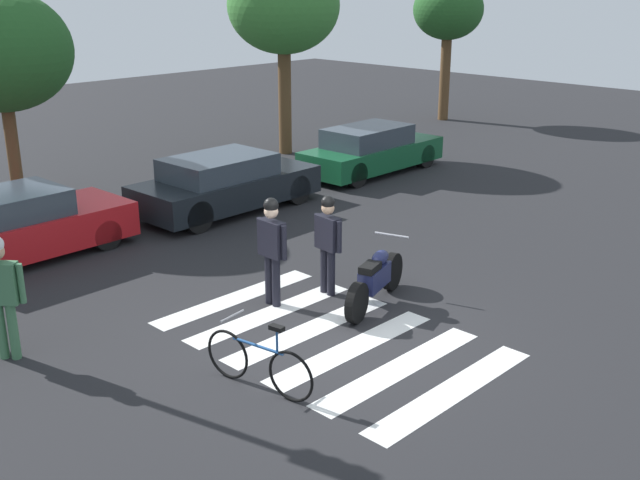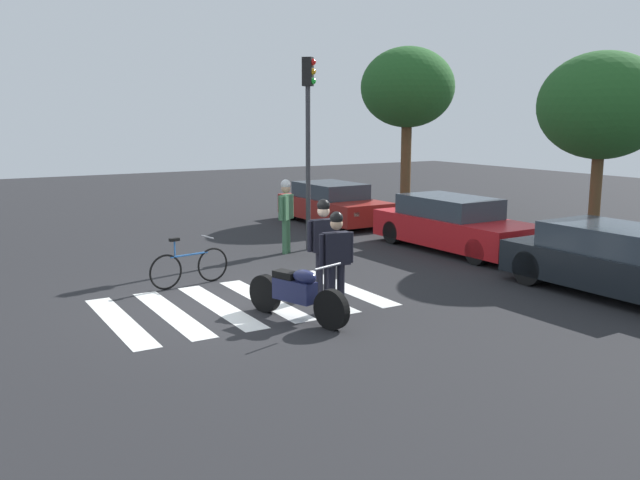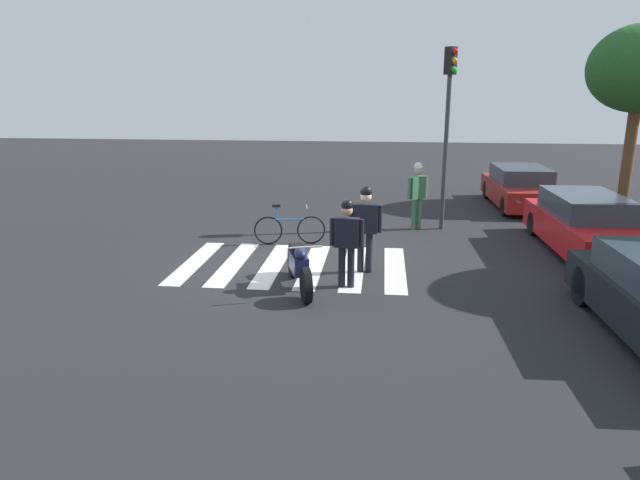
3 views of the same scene
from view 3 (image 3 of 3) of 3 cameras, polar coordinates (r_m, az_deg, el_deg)
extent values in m
plane|color=#232326|center=(12.66, -2.72, -2.56)|extent=(60.00, 60.00, 0.00)
cylinder|color=black|center=(10.41, -1.41, -4.56)|extent=(0.68, 0.34, 0.67)
cylinder|color=black|center=(11.85, -2.72, -2.11)|extent=(0.68, 0.34, 0.67)
cube|color=#1E234C|center=(11.12, -2.16, -2.30)|extent=(0.85, 0.51, 0.36)
ellipsoid|color=#1E234C|center=(10.82, -1.97, -1.29)|extent=(0.53, 0.38, 0.24)
cube|color=black|center=(11.24, -2.34, -0.83)|extent=(0.49, 0.36, 0.12)
cylinder|color=#A5A5AD|center=(10.27, -1.51, -0.73)|extent=(0.22, 0.60, 0.04)
torus|color=black|center=(14.30, -0.89, 1.02)|extent=(0.16, 0.71, 0.71)
torus|color=black|center=(14.30, -5.21, 0.96)|extent=(0.16, 0.71, 0.71)
cylinder|color=#1E4C8C|center=(14.23, -3.07, 2.08)|extent=(0.18, 0.84, 0.04)
cylinder|color=#1E4C8C|center=(14.19, -4.39, 2.73)|extent=(0.04, 0.04, 0.34)
cube|color=black|center=(14.16, -4.40, 3.44)|extent=(0.13, 0.21, 0.06)
cylinder|color=#99999E|center=(14.16, -1.34, 3.37)|extent=(0.46, 0.10, 0.03)
cylinder|color=black|center=(12.12, 4.94, -1.26)|extent=(0.14, 0.14, 0.87)
cylinder|color=black|center=(12.13, 4.09, -1.23)|extent=(0.14, 0.14, 0.87)
cube|color=black|center=(11.94, 4.59, 2.16)|extent=(0.21, 0.51, 0.61)
sphere|color=beige|center=(11.85, 4.64, 4.35)|extent=(0.23, 0.23, 0.23)
cylinder|color=black|center=(11.93, 6.04, 2.11)|extent=(0.09, 0.09, 0.58)
cylinder|color=black|center=(11.96, 3.14, 2.21)|extent=(0.09, 0.09, 0.58)
sphere|color=black|center=(11.83, 4.65, 4.86)|extent=(0.25, 0.25, 0.25)
cylinder|color=black|center=(11.22, 2.20, -2.69)|extent=(0.14, 0.14, 0.82)
cylinder|color=black|center=(11.19, 3.11, -2.74)|extent=(0.14, 0.14, 0.82)
cube|color=black|center=(11.01, 2.70, 0.76)|extent=(0.24, 0.50, 0.58)
sphere|color=tan|center=(10.91, 2.73, 3.01)|extent=(0.22, 0.22, 0.22)
cylinder|color=black|center=(11.06, 1.22, 0.83)|extent=(0.09, 0.09, 0.55)
cylinder|color=black|center=(10.97, 4.20, 0.68)|extent=(0.09, 0.09, 0.55)
sphere|color=black|center=(10.89, 2.74, 3.53)|extent=(0.23, 0.23, 0.23)
cylinder|color=#3F724C|center=(15.94, 9.41, 2.56)|extent=(0.14, 0.14, 0.87)
cylinder|color=#3F724C|center=(16.06, 9.88, 2.63)|extent=(0.14, 0.14, 0.87)
cube|color=#3F724C|center=(15.85, 9.76, 5.21)|extent=(0.47, 0.52, 0.61)
sphere|color=tan|center=(15.78, 9.84, 6.86)|extent=(0.23, 0.23, 0.23)
cylinder|color=#3F724C|center=(15.65, 8.94, 5.12)|extent=(0.09, 0.09, 0.58)
cylinder|color=#3F724C|center=(16.06, 10.56, 5.29)|extent=(0.09, 0.09, 0.58)
sphere|color=white|center=(15.77, 9.85, 7.25)|extent=(0.25, 0.25, 0.25)
cube|color=silver|center=(13.19, -12.43, -2.16)|extent=(3.27, 0.45, 0.01)
cube|color=silver|center=(12.93, -8.64, -2.31)|extent=(3.27, 0.45, 0.01)
cube|color=silver|center=(12.73, -4.72, -2.47)|extent=(3.27, 0.45, 0.01)
cube|color=silver|center=(12.60, -0.70, -2.61)|extent=(3.27, 0.45, 0.01)
cube|color=silver|center=(12.52, 3.40, -2.74)|extent=(3.27, 0.45, 0.01)
cube|color=silver|center=(12.52, 7.52, -2.86)|extent=(3.27, 0.45, 0.01)
cylinder|color=black|center=(18.81, 22.87, 3.10)|extent=(0.63, 0.23, 0.62)
cylinder|color=black|center=(18.38, 18.12, 3.29)|extent=(0.63, 0.23, 0.62)
cylinder|color=black|center=(21.51, 20.62, 4.69)|extent=(0.63, 0.23, 0.62)
cylinder|color=black|center=(21.14, 16.43, 4.88)|extent=(0.63, 0.23, 0.62)
cube|color=maroon|center=(19.91, 19.51, 4.56)|extent=(4.25, 1.91, 0.65)
cube|color=#333D47|center=(20.02, 19.51, 6.25)|extent=(2.31, 1.65, 0.48)
cube|color=#F2EDCC|center=(18.10, 22.89, 3.58)|extent=(0.08, 0.20, 0.12)
cube|color=#F2EDCC|center=(17.78, 19.32, 3.73)|extent=(0.08, 0.20, 0.12)
cylinder|color=black|center=(13.28, 24.23, -1.66)|extent=(0.62, 0.23, 0.62)
cylinder|color=black|center=(16.68, 25.75, 1.37)|extent=(0.62, 0.23, 0.62)
cylinder|color=black|center=(16.20, 20.70, 1.54)|extent=(0.62, 0.23, 0.62)
cube|color=red|center=(14.93, 25.16, 0.80)|extent=(4.70, 1.85, 0.70)
cube|color=#333D47|center=(15.02, 25.12, 3.24)|extent=(2.55, 1.60, 0.51)
cube|color=#F2EDCC|center=(12.64, 26.27, -1.23)|extent=(0.08, 0.20, 0.12)
cylinder|color=black|center=(11.35, 24.97, -4.22)|extent=(0.72, 0.24, 0.71)
cylinder|color=#38383D|center=(15.91, 12.46, 8.38)|extent=(0.12, 0.12, 4.15)
cube|color=black|center=(15.82, 12.97, 17.12)|extent=(0.34, 0.34, 0.70)
sphere|color=red|center=(15.75, 13.40, 17.94)|extent=(0.16, 0.16, 0.16)
sphere|color=orange|center=(15.74, 13.34, 17.11)|extent=(0.16, 0.16, 0.16)
sphere|color=green|center=(15.73, 13.29, 16.27)|extent=(0.16, 0.16, 0.16)
cylinder|color=brown|center=(21.66, 28.52, 7.34)|extent=(0.37, 0.37, 3.18)
camera|label=1|loc=(21.76, -19.88, 17.96)|focal=43.34mm
camera|label=2|loc=(6.92, -76.64, -0.19)|focal=37.92mm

